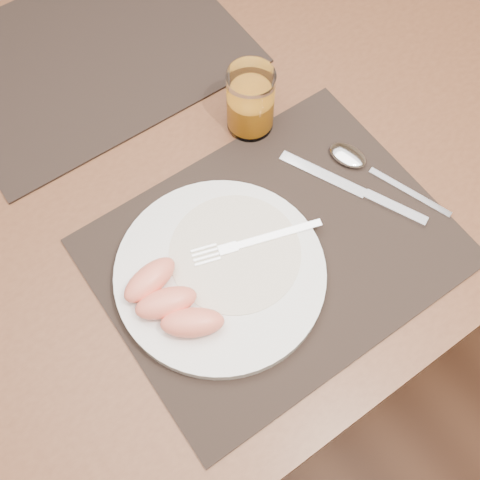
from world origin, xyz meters
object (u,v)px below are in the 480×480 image
table (187,172)px  placemat_far (92,54)px  plate (220,274)px  spoon (357,161)px  juice_glass (250,103)px  placemat_near (275,250)px  fork (246,244)px  knife (365,194)px

table → placemat_far: 0.24m
plate → table: bearing=70.1°
placemat_far → spoon: bearing=-62.6°
placemat_far → juice_glass: bearing=-64.2°
placemat_near → juice_glass: juice_glass is taller
table → fork: (-0.03, -0.20, 0.11)m
placemat_near → fork: (-0.03, 0.02, 0.02)m
placemat_far → juice_glass: juice_glass is taller
plate → placemat_near: bearing=-7.4°
placemat_near → juice_glass: size_ratio=4.40×
spoon → juice_glass: juice_glass is taller
spoon → juice_glass: bearing=120.1°
placemat_far → table: bearing=-83.2°
plate → fork: 0.05m
table → knife: 0.29m
spoon → placemat_near: bearing=-166.4°
juice_glass → table: bearing=160.4°
plate → spoon: plate is taller
table → spoon: size_ratio=7.46×
placemat_far → juice_glass: size_ratio=4.40×
table → fork: 0.23m
knife → spoon: 0.05m
placemat_near → knife: (0.15, -0.00, 0.00)m
placemat_far → placemat_near: bearing=-86.1°
placemat_far → knife: bearing=-67.8°
juice_glass → placemat_far: bearing=115.8°
spoon → placemat_far: bearing=117.4°
placemat_far → knife: knife is taller
placemat_near → plate: (-0.08, 0.01, 0.01)m
fork → spoon: bearing=5.7°
table → juice_glass: 0.17m
knife → juice_glass: bearing=107.0°
placemat_far → spoon: (0.21, -0.40, 0.01)m
fork → table: bearing=82.2°
placemat_far → fork: (-0.00, -0.42, 0.02)m
placemat_near → spoon: 0.18m
table → placemat_far: placemat_far is taller
knife → spoon: size_ratio=1.10×
placemat_near → juice_glass: 0.21m
placemat_near → knife: knife is taller
juice_glass → fork: bearing=-127.2°
fork → juice_glass: juice_glass is taller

